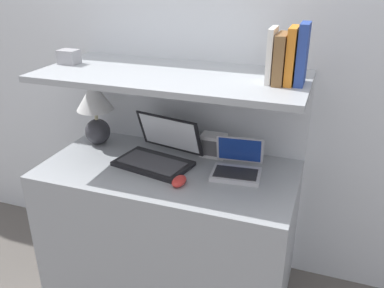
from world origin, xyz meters
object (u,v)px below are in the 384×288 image
(laptop_small, at_px, (237,166))
(book_brown, at_px, (281,59))
(book_orange, at_px, (292,56))
(book_white, at_px, (271,55))
(table_lamp, at_px, (95,107))
(shelf_gadget, at_px, (69,57))
(laptop_large, at_px, (159,153))
(router_box, at_px, (213,145))
(book_blue, at_px, (303,54))
(computer_mouse, at_px, (179,181))

(laptop_small, bearing_deg, book_brown, 1.67)
(book_orange, xyz_separation_m, book_white, (-0.08, 0.00, -0.00))
(book_orange, height_order, book_brown, book_orange)
(table_lamp, xyz_separation_m, book_orange, (1.00, -0.08, 0.36))
(book_orange, distance_m, shelf_gadget, 1.07)
(laptop_large, xyz_separation_m, shelf_gadget, (-0.47, 0.02, 0.44))
(laptop_large, bearing_deg, router_box, 34.11)
(book_blue, distance_m, shelf_gadget, 1.11)
(router_box, relative_size, book_brown, 0.63)
(laptop_small, relative_size, computer_mouse, 2.39)
(shelf_gadget, bearing_deg, computer_mouse, -17.02)
(router_box, bearing_deg, laptop_small, -42.38)
(table_lamp, height_order, router_box, table_lamp)
(shelf_gadget, bearing_deg, laptop_small, -0.30)
(book_brown, xyz_separation_m, book_white, (-0.04, 0.00, 0.01))
(book_brown, relative_size, shelf_gadget, 2.14)
(book_orange, relative_size, book_white, 1.03)
(book_blue, height_order, shelf_gadget, book_blue)
(laptop_large, relative_size, book_blue, 1.67)
(router_box, bearing_deg, book_brown, -24.07)
(laptop_large, bearing_deg, book_white, 1.96)
(book_orange, bearing_deg, book_blue, 0.00)
(computer_mouse, distance_m, book_orange, 0.72)
(table_lamp, bearing_deg, shelf_gadget, -129.61)
(book_brown, height_order, book_white, book_white)
(computer_mouse, xyz_separation_m, book_blue, (0.46, 0.20, 0.56))
(book_brown, bearing_deg, laptop_large, -178.17)
(laptop_small, xyz_separation_m, shelf_gadget, (-0.87, 0.00, 0.45))
(computer_mouse, relative_size, router_box, 0.81)
(book_white, bearing_deg, book_blue, -0.00)
(table_lamp, relative_size, shelf_gadget, 3.73)
(book_blue, relative_size, book_brown, 1.22)
(table_lamp, relative_size, laptop_large, 0.85)
(table_lamp, relative_size, book_blue, 1.42)
(book_brown, bearing_deg, router_box, 155.93)
(table_lamp, height_order, book_orange, book_orange)
(book_blue, bearing_deg, router_box, 160.52)
(table_lamp, bearing_deg, router_box, 5.44)
(table_lamp, distance_m, shelf_gadget, 0.30)
(computer_mouse, bearing_deg, laptop_large, 134.71)
(laptop_large, bearing_deg, book_brown, 1.83)
(book_blue, bearing_deg, book_white, 180.00)
(laptop_small, bearing_deg, shelf_gadget, 179.70)
(book_orange, bearing_deg, laptop_small, -178.68)
(laptop_small, bearing_deg, router_box, 137.62)
(table_lamp, relative_size, book_white, 1.57)
(book_orange, distance_m, book_white, 0.08)
(book_white, distance_m, shelf_gadget, 0.99)
(computer_mouse, height_order, book_brown, book_brown)
(laptop_small, distance_m, book_orange, 0.57)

